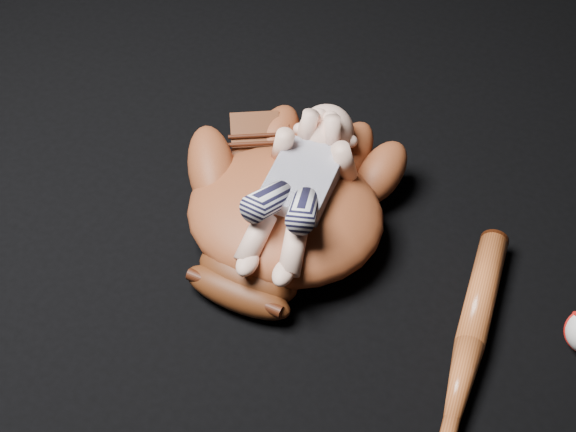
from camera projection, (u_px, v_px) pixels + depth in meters
The scene contains 3 objects.
baseball_glove at pixel (285, 207), 1.45m from camera, with size 0.41×0.47×0.15m, color maroon, non-canonical shape.
newborn_baby at pixel (297, 188), 1.41m from camera, with size 0.17×0.36×0.15m, color #EDB499, non-canonical shape.
baseball_bat at pixel (466, 360), 1.30m from camera, with size 0.05×0.50×0.05m, color #B35122, non-canonical shape.
Camera 1 is at (0.28, -0.89, 1.12)m, focal length 55.00 mm.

